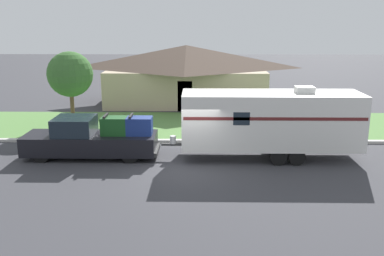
{
  "coord_description": "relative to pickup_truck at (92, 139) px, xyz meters",
  "views": [
    {
      "loc": [
        0.38,
        -17.5,
        6.21
      ],
      "look_at": [
        0.06,
        1.27,
        1.4
      ],
      "focal_mm": 40.0,
      "sensor_mm": 36.0,
      "label": 1
    }
  ],
  "objects": [
    {
      "name": "ground_plane",
      "position": [
        4.53,
        -1.27,
        -0.87
      ],
      "size": [
        120.0,
        120.0,
        0.0
      ],
      "primitive_type": "plane",
      "color": "#38383D"
    },
    {
      "name": "curb_strip",
      "position": [
        4.53,
        2.48,
        -0.8
      ],
      "size": [
        80.0,
        0.3,
        0.14
      ],
      "color": "beige",
      "rests_on": "ground_plane"
    },
    {
      "name": "lawn_strip",
      "position": [
        4.53,
        6.13,
        -0.85
      ],
      "size": [
        80.0,
        7.0,
        0.03
      ],
      "color": "#568442",
      "rests_on": "ground_plane"
    },
    {
      "name": "house_across_street",
      "position": [
        3.94,
        13.5,
        1.36
      ],
      "size": [
        12.39,
        7.35,
        4.3
      ],
      "color": "tan",
      "rests_on": "ground_plane"
    },
    {
      "name": "pickup_truck",
      "position": [
        0.0,
        0.0,
        0.0
      ],
      "size": [
        6.12,
        1.91,
        2.01
      ],
      "color": "black",
      "rests_on": "ground_plane"
    },
    {
      "name": "travel_trailer",
      "position": [
        8.15,
        -0.0,
        0.92
      ],
      "size": [
        8.94,
        2.29,
        3.31
      ],
      "color": "black",
      "rests_on": "ground_plane"
    },
    {
      "name": "mailbox",
      "position": [
        11.76,
        3.35,
        0.1
      ],
      "size": [
        0.48,
        0.2,
        1.26
      ],
      "color": "brown",
      "rests_on": "ground_plane"
    },
    {
      "name": "tree_in_yard",
      "position": [
        -2.65,
        6.11,
        2.18
      ],
      "size": [
        2.66,
        2.66,
        4.39
      ],
      "color": "brown",
      "rests_on": "ground_plane"
    }
  ]
}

